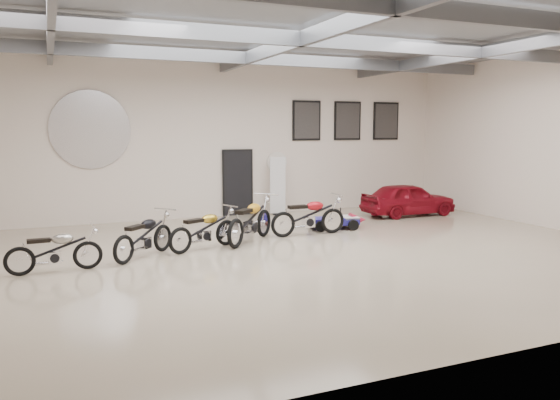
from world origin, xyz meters
name	(u,v)px	position (x,y,z in m)	size (l,w,h in m)	color
floor	(301,254)	(0.00, 0.00, 0.00)	(16.00, 12.00, 0.01)	tan
ceiling	(302,27)	(0.00, 0.00, 5.00)	(16.00, 12.00, 0.01)	slate
back_wall	(222,139)	(0.00, 6.00, 2.50)	(16.00, 0.02, 5.00)	silver
ceiling_beams	(302,39)	(0.00, 0.00, 4.75)	(15.80, 11.80, 0.32)	slate
door	(238,183)	(0.50, 5.95, 1.05)	(0.92, 0.08, 2.10)	black
logo_plaque	(90,130)	(-4.00, 5.95, 2.80)	(2.30, 0.06, 1.16)	silver
poster_left	(307,121)	(3.00, 5.96, 3.10)	(1.05, 0.08, 1.35)	black
poster_mid	(347,121)	(4.60, 5.96, 3.10)	(1.05, 0.08, 1.35)	black
poster_right	(386,121)	(6.20, 5.96, 3.10)	(1.05, 0.08, 1.35)	black
oil_sign	(277,162)	(1.90, 5.95, 1.70)	(0.72, 0.10, 0.72)	white
banner_stand	(278,186)	(1.74, 5.50, 0.95)	(0.52, 0.21, 1.90)	white
motorcycle_silver	(54,250)	(-5.15, 0.48, 0.46)	(1.79, 0.55, 0.93)	silver
motorcycle_black	(144,235)	(-3.32, 1.07, 0.51)	(1.94, 0.60, 1.01)	silver
motorcycle_gold	(204,229)	(-1.88, 1.34, 0.50)	(1.93, 0.60, 1.00)	silver
motorcycle_yellow	(250,219)	(-0.59, 1.70, 0.58)	(2.23, 0.69, 1.16)	silver
motorcycle_red	(308,215)	(1.13, 1.94, 0.55)	(2.10, 0.65, 1.09)	silver
go_kart	(338,218)	(2.33, 2.45, 0.31)	(1.71, 0.77, 0.62)	navy
vintage_car	(408,199)	(5.62, 3.69, 0.54)	(3.16, 1.27, 1.08)	maroon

